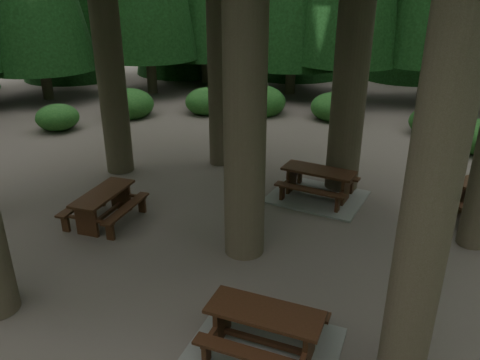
% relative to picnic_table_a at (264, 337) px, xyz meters
% --- Properties ---
extents(ground, '(80.00, 80.00, 0.00)m').
position_rel_picnic_table_a_xyz_m(ground, '(-1.97, 2.54, -0.26)').
color(ground, '#534A44').
rests_on(ground, ground).
extents(picnic_table_a, '(2.42, 2.05, 0.77)m').
position_rel_picnic_table_a_xyz_m(picnic_table_a, '(0.00, 0.00, 0.00)').
color(picnic_table_a, gray).
rests_on(picnic_table_a, ground).
extents(picnic_table_b, '(1.46, 1.81, 0.77)m').
position_rel_picnic_table_a_xyz_m(picnic_table_b, '(-4.76, 2.99, 0.25)').
color(picnic_table_b, '#362010').
rests_on(picnic_table_b, ground).
extents(picnic_table_c, '(2.72, 2.39, 0.81)m').
position_rel_picnic_table_a_xyz_m(picnic_table_c, '(-0.10, 5.88, 0.02)').
color(picnic_table_c, gray).
rests_on(picnic_table_c, ground).
extents(shrub_ring, '(23.86, 24.64, 1.49)m').
position_rel_picnic_table_a_xyz_m(shrub_ring, '(-1.27, 3.29, 0.14)').
color(shrub_ring, '#1D561F').
rests_on(shrub_ring, ground).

